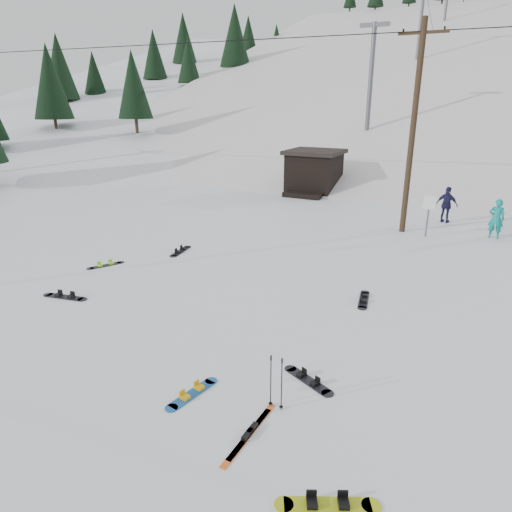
% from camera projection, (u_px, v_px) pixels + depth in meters
% --- Properties ---
extents(ground, '(200.00, 200.00, 0.00)m').
position_uv_depth(ground, '(196.00, 370.00, 10.36)').
color(ground, white).
rests_on(ground, ground).
extents(ski_slope, '(60.00, 85.24, 65.97)m').
position_uv_depth(ski_slope, '(435.00, 241.00, 60.49)').
color(ski_slope, white).
rests_on(ski_slope, ground).
extents(ridge_left, '(47.54, 95.03, 58.38)m').
position_uv_depth(ridge_left, '(182.00, 215.00, 69.87)').
color(ridge_left, white).
rests_on(ridge_left, ground).
extents(treeline_left, '(20.00, 64.00, 10.00)m').
position_uv_depth(treeline_left, '(153.00, 147.00, 58.70)').
color(treeline_left, black).
rests_on(treeline_left, ground).
extents(treeline_crest, '(50.00, 6.00, 10.00)m').
position_uv_depth(treeline_crest, '(465.00, 133.00, 82.64)').
color(treeline_crest, black).
rests_on(treeline_crest, ski_slope).
extents(utility_pole, '(2.00, 0.26, 9.00)m').
position_uv_depth(utility_pole, '(413.00, 127.00, 19.73)').
color(utility_pole, '#3A2819').
rests_on(utility_pole, ground).
extents(trail_sign, '(0.50, 0.09, 1.85)m').
position_uv_depth(trail_sign, '(429.00, 209.00, 20.01)').
color(trail_sign, '#595B60').
rests_on(trail_sign, ground).
extents(lift_hut, '(3.40, 4.10, 2.75)m').
position_uv_depth(lift_hut, '(314.00, 172.00, 29.68)').
color(lift_hut, black).
rests_on(lift_hut, ground).
extents(lift_tower_near, '(2.20, 0.36, 8.00)m').
position_uv_depth(lift_tower_near, '(371.00, 71.00, 34.74)').
color(lift_tower_near, '#595B60').
rests_on(lift_tower_near, ski_slope).
extents(lift_tower_mid, '(2.20, 0.36, 8.00)m').
position_uv_depth(lift_tower_mid, '(421.00, 16.00, 49.44)').
color(lift_tower_mid, '#595B60').
rests_on(lift_tower_mid, ski_slope).
extents(hero_snowboard, '(0.47, 1.41, 0.10)m').
position_uv_depth(hero_snowboard, '(192.00, 393.00, 9.50)').
color(hero_snowboard, '#1958A3').
rests_on(hero_snowboard, ground).
extents(hero_skis, '(0.14, 1.91, 0.10)m').
position_uv_depth(hero_skis, '(250.00, 433.00, 8.37)').
color(hero_skis, '#E45017').
rests_on(hero_skis, ground).
extents(ski_poles, '(0.32, 0.08, 1.15)m').
position_uv_depth(ski_poles, '(276.00, 382.00, 8.92)').
color(ski_poles, black).
rests_on(ski_poles, ground).
extents(board_scatter_a, '(1.52, 0.53, 0.11)m').
position_uv_depth(board_scatter_a, '(65.00, 297.00, 14.15)').
color(board_scatter_a, black).
rests_on(board_scatter_a, ground).
extents(board_scatter_b, '(0.48, 1.53, 0.11)m').
position_uv_depth(board_scatter_b, '(181.00, 251.00, 18.40)').
color(board_scatter_b, black).
rests_on(board_scatter_b, ground).
extents(board_scatter_c, '(0.77, 1.27, 0.10)m').
position_uv_depth(board_scatter_c, '(106.00, 265.00, 16.85)').
color(board_scatter_c, black).
rests_on(board_scatter_c, ground).
extents(board_scatter_d, '(1.32, 0.77, 0.10)m').
position_uv_depth(board_scatter_d, '(308.00, 380.00, 9.95)').
color(board_scatter_d, black).
rests_on(board_scatter_d, ground).
extents(board_scatter_e, '(1.49, 0.89, 0.11)m').
position_uv_depth(board_scatter_e, '(327.00, 504.00, 6.89)').
color(board_scatter_e, '#C1D117').
rests_on(board_scatter_e, ground).
extents(board_scatter_f, '(0.50, 1.47, 0.10)m').
position_uv_depth(board_scatter_f, '(364.00, 299.00, 13.95)').
color(board_scatter_f, black).
rests_on(board_scatter_f, ground).
extents(skier_teal, '(0.66, 0.45, 1.76)m').
position_uv_depth(skier_teal, '(496.00, 219.00, 19.97)').
color(skier_teal, '#0D847E').
rests_on(skier_teal, ground).
extents(skier_navy, '(1.12, 0.69, 1.79)m').
position_uv_depth(skier_navy, '(447.00, 205.00, 22.51)').
color(skier_navy, '#1A193E').
rests_on(skier_navy, ground).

